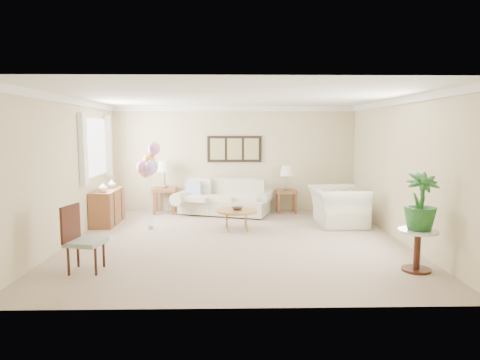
% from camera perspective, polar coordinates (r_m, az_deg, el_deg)
% --- Properties ---
extents(ground_plane, '(6.00, 6.00, 0.00)m').
position_cam_1_polar(ground_plane, '(7.92, -0.53, -8.08)').
color(ground_plane, tan).
extents(room_shell, '(6.04, 6.04, 2.60)m').
position_cam_1_polar(room_shell, '(7.76, -1.36, 3.79)').
color(room_shell, beige).
rests_on(room_shell, ground).
extents(wall_art_triptych, '(1.35, 0.06, 0.65)m').
position_cam_1_polar(wall_art_triptych, '(10.63, -0.74, 4.16)').
color(wall_art_triptych, black).
rests_on(wall_art_triptych, ground).
extents(sofa, '(2.52, 1.45, 0.84)m').
position_cam_1_polar(sofa, '(10.30, -2.10, -2.75)').
color(sofa, beige).
rests_on(sofa, ground).
extents(end_table_left, '(0.58, 0.52, 0.63)m').
position_cam_1_polar(end_table_left, '(10.55, -9.99, -1.55)').
color(end_table_left, brown).
rests_on(end_table_left, ground).
extents(end_table_right, '(0.51, 0.47, 0.56)m').
position_cam_1_polar(end_table_right, '(10.53, 6.19, -1.81)').
color(end_table_right, brown).
rests_on(end_table_right, ground).
extents(lamp_left, '(0.37, 0.37, 0.66)m').
position_cam_1_polar(lamp_left, '(10.48, -10.05, 1.72)').
color(lamp_left, gray).
rests_on(lamp_left, end_table_left).
extents(lamp_right, '(0.34, 0.34, 0.59)m').
position_cam_1_polar(lamp_right, '(10.46, 6.23, 1.13)').
color(lamp_right, gray).
rests_on(lamp_right, end_table_right).
extents(coffee_table, '(0.82, 0.82, 0.42)m').
position_cam_1_polar(coffee_table, '(8.67, -0.45, -4.19)').
color(coffee_table, '#A56C37').
rests_on(coffee_table, ground).
extents(decor_bowl, '(0.25, 0.25, 0.06)m').
position_cam_1_polar(decor_bowl, '(8.62, -0.38, -3.83)').
color(decor_bowl, '#2E2420').
rests_on(decor_bowl, coffee_table).
extents(armchair, '(1.10, 1.25, 0.81)m').
position_cam_1_polar(armchair, '(9.35, 12.89, -3.44)').
color(armchair, beige).
rests_on(armchair, ground).
extents(side_table, '(0.56, 0.56, 0.61)m').
position_cam_1_polar(side_table, '(6.66, 22.59, -7.39)').
color(side_table, silver).
rests_on(side_table, ground).
extents(potted_plant, '(0.47, 0.47, 0.82)m').
position_cam_1_polar(potted_plant, '(6.54, 22.97, -2.67)').
color(potted_plant, '#1B4918').
rests_on(potted_plant, side_table).
extents(accent_chair, '(0.55, 0.55, 0.96)m').
position_cam_1_polar(accent_chair, '(6.55, -20.47, -7.13)').
color(accent_chair, gray).
rests_on(accent_chair, ground).
extents(credenza, '(0.46, 1.20, 0.74)m').
position_cam_1_polar(credenza, '(9.68, -17.25, -3.43)').
color(credenza, brown).
rests_on(credenza, ground).
extents(vase_white, '(0.26, 0.26, 0.20)m').
position_cam_1_polar(vase_white, '(9.28, -17.81, -0.92)').
color(vase_white, white).
rests_on(vase_white, credenza).
extents(vase_sage, '(0.23, 0.23, 0.20)m').
position_cam_1_polar(vase_sage, '(9.91, -16.73, -0.44)').
color(vase_sage, '#B5BAB2').
rests_on(vase_sage, credenza).
extents(balloon_cluster, '(0.47, 0.43, 1.79)m').
position_cam_1_polar(balloon_cluster, '(8.80, -12.05, 2.10)').
color(balloon_cluster, gray).
rests_on(balloon_cluster, ground).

